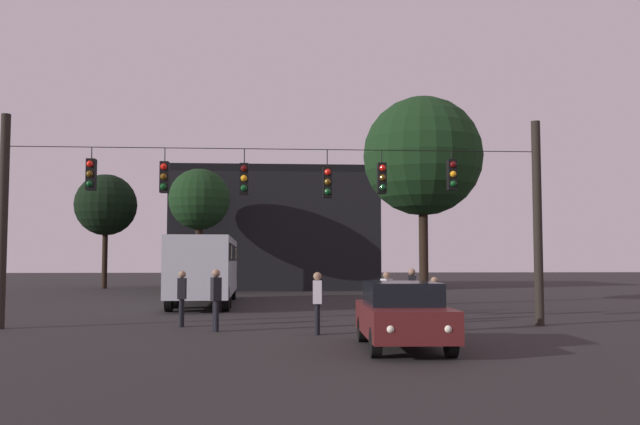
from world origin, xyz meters
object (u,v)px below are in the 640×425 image
car_near_right (403,314)px  tree_right_far (199,200)px  tree_left_silhouette (423,156)px  tree_behind_building (106,205)px  pedestrian_crossing_left (182,295)px  pedestrian_trailing (435,301)px  city_bus (206,264)px  pedestrian_far_side (387,295)px  pedestrian_near_bus (317,299)px  pedestrian_crossing_center (216,296)px  pedestrian_crossing_right (412,291)px

car_near_right → tree_right_far: tree_right_far is taller
tree_left_silhouette → tree_behind_building: (-19.00, 19.32, -0.83)m
pedestrian_crossing_left → pedestrian_trailing: 7.61m
car_near_right → tree_behind_building: (-15.10, 34.84, 5.20)m
tree_left_silhouette → pedestrian_trailing: bearing=-100.9°
city_bus → car_near_right: bearing=-69.3°
pedestrian_trailing → tree_left_silhouette: tree_left_silhouette is taller
tree_behind_building → car_near_right: bearing=-66.6°
pedestrian_crossing_left → tree_left_silhouette: bearing=45.8°
pedestrian_crossing_left → pedestrian_far_side: size_ratio=1.02×
city_bus → tree_left_silhouette: tree_left_silhouette is taller
tree_right_far → pedestrian_trailing: bearing=-68.3°
tree_behind_building → tree_left_silhouette: bearing=-45.5°
city_bus → tree_left_silhouette: (9.97, -0.55, 4.95)m
tree_left_silhouette → pedestrian_far_side: bearing=-108.7°
pedestrian_near_bus → tree_right_far: bearing=103.7°
pedestrian_crossing_center → pedestrian_trailing: 6.24m
pedestrian_trailing → pedestrian_far_side: (-1.06, 1.91, 0.08)m
pedestrian_trailing → tree_right_far: bearing=111.7°
pedestrian_crossing_center → pedestrian_near_bus: 3.02m
pedestrian_crossing_right → pedestrian_near_bus: 5.03m
pedestrian_crossing_right → pedestrian_far_side: pedestrian_crossing_right is taller
pedestrian_near_bus → tree_left_silhouette: size_ratio=0.18×
tree_behind_building → pedestrian_far_side: bearing=-61.8°
pedestrian_crossing_center → pedestrian_crossing_right: (6.21, 2.72, -0.01)m
pedestrian_crossing_left → tree_right_far: tree_right_far is taller
car_near_right → tree_left_silhouette: size_ratio=0.46×
city_bus → pedestrian_crossing_right: size_ratio=6.30×
pedestrian_far_side → tree_behind_building: (-15.66, 29.21, 5.05)m
pedestrian_crossing_center → pedestrian_near_bus: size_ratio=1.04×
tree_left_silhouette → tree_right_far: tree_left_silhouette is taller
pedestrian_far_side → tree_left_silhouette: bearing=71.3°
pedestrian_crossing_center → pedestrian_crossing_right: size_ratio=1.01×
pedestrian_trailing → pedestrian_crossing_center: bearing=176.3°
pedestrian_crossing_left → pedestrian_trailing: bearing=-14.3°
pedestrian_crossing_left → tree_behind_building: bearing=107.7°
pedestrian_crossing_center → pedestrian_trailing: bearing=-3.7°
pedestrian_crossing_left → tree_right_far: bearing=94.8°
pedestrian_far_side → pedestrian_trailing: bearing=-60.9°
pedestrian_crossing_center → tree_behind_building: 32.83m
pedestrian_far_side → tree_behind_building: bearing=118.2°
city_bus → tree_right_far: (-1.48, 10.73, 3.84)m
pedestrian_crossing_right → pedestrian_far_side: 1.60m
car_near_right → pedestrian_far_side: 5.67m
pedestrian_crossing_left → pedestrian_crossing_right: 7.46m
city_bus → pedestrian_far_side: city_bus is taller
tree_left_silhouette → tree_behind_building: 27.11m
pedestrian_crossing_left → pedestrian_far_side: (6.31, 0.03, -0.02)m
car_near_right → tree_right_far: size_ratio=0.57×
pedestrian_crossing_center → tree_left_silhouette: size_ratio=0.18×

